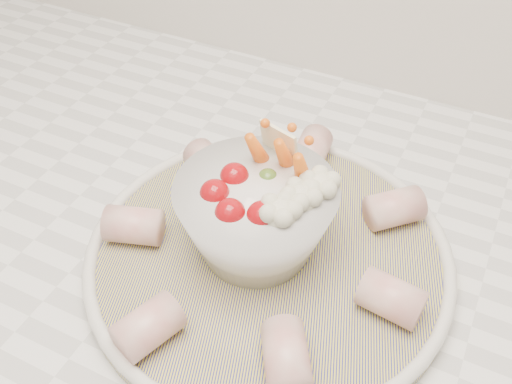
% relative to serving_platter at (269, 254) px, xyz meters
% --- Properties ---
extents(serving_platter, '(0.42, 0.42, 0.02)m').
position_rel_serving_platter_xyz_m(serving_platter, '(0.00, 0.00, 0.00)').
color(serving_platter, navy).
rests_on(serving_platter, kitchen_counter).
extents(veggie_bowl, '(0.14, 0.14, 0.11)m').
position_rel_serving_platter_xyz_m(veggie_bowl, '(-0.01, 0.00, 0.05)').
color(veggie_bowl, silver).
rests_on(veggie_bowl, serving_platter).
extents(cured_meat_rolls, '(0.29, 0.31, 0.03)m').
position_rel_serving_platter_xyz_m(cured_meat_rolls, '(-0.00, 0.00, 0.02)').
color(cured_meat_rolls, '#C05C57').
rests_on(cured_meat_rolls, serving_platter).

